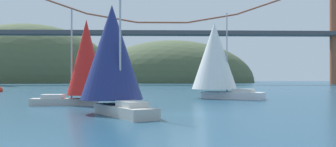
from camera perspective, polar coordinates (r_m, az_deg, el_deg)
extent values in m
plane|color=navy|center=(27.04, 2.83, -5.87)|extent=(360.00, 360.00, 0.00)
ellipsoid|color=#4C5B3D|center=(170.23, -19.98, -1.25)|extent=(74.77, 44.00, 47.99)
ellipsoid|color=#4C5B3D|center=(162.00, 0.64, -1.32)|extent=(67.34, 44.00, 34.69)
cylinder|color=brown|center=(135.09, 22.92, 6.00)|extent=(2.80, 2.80, 35.13)
cube|color=#47474C|center=(122.57, -0.87, 5.85)|extent=(144.42, 6.00, 1.20)
cylinder|color=brown|center=(127.08, -15.18, 9.56)|extent=(15.65, 0.50, 5.76)
cylinder|color=brown|center=(123.85, -8.12, 7.96)|extent=(15.57, 0.50, 3.14)
cylinder|color=brown|center=(122.98, -0.87, 7.39)|extent=(15.49, 0.50, 0.50)
cylinder|color=brown|center=(124.41, 6.35, 7.92)|extent=(15.57, 0.50, 3.14)
cylinder|color=brown|center=(128.16, 13.31, 9.48)|extent=(15.65, 0.50, 5.76)
cube|color=white|center=(70.34, -7.51, -2.18)|extent=(2.22, 6.17, 0.79)
cube|color=beige|center=(69.25, -7.66, -1.73)|extent=(1.51, 2.03, 0.36)
cylinder|color=#B2B2B7|center=(70.93, -7.43, 1.23)|extent=(0.14, 0.14, 7.61)
cone|color=green|center=(72.25, -7.26, 1.04)|extent=(4.62, 4.62, 6.61)
cube|color=#B7B2A8|center=(25.55, -6.37, -5.42)|extent=(4.62, 6.60, 0.69)
cube|color=beige|center=(24.44, -5.25, -4.42)|extent=(2.15, 2.47, 0.36)
cylinder|color=#B2B2B7|center=(26.14, -6.94, 4.24)|extent=(0.14, 0.14, 8.01)
cone|color=navy|center=(27.44, -8.12, 3.09)|extent=(5.83, 5.83, 6.52)
cube|color=#B7B2A8|center=(36.19, -14.69, -3.99)|extent=(5.90, 1.80, 0.61)
cube|color=beige|center=(36.39, -16.32, -3.20)|extent=(1.91, 1.30, 0.36)
cylinder|color=#B2B2B7|center=(36.07, -13.76, 2.78)|extent=(0.14, 0.14, 7.92)
cone|color=red|center=(35.85, -11.73, 2.32)|extent=(3.47, 3.47, 6.72)
cube|color=white|center=(45.28, 9.35, -3.15)|extent=(7.11, 5.38, 0.81)
cube|color=beige|center=(44.86, 10.87, -2.43)|extent=(2.75, 2.52, 0.36)
cylinder|color=#B2B2B7|center=(45.54, 8.51, 3.05)|extent=(0.14, 0.14, 9.02)
cone|color=white|center=(46.07, 6.71, 2.57)|extent=(7.15, 7.15, 7.72)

